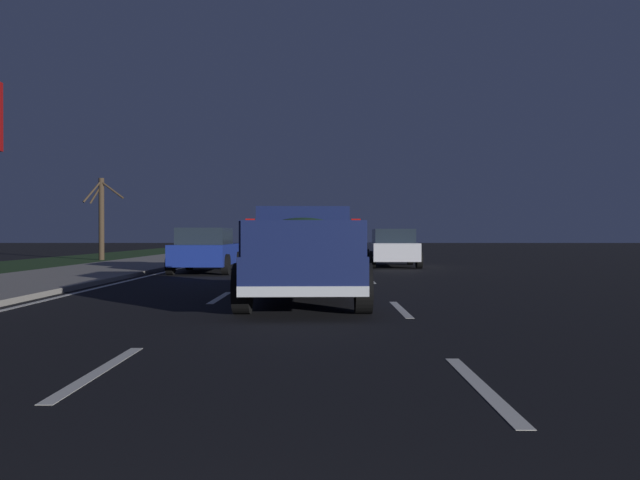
{
  "coord_description": "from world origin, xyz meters",
  "views": [
    {
      "loc": [
        -0.65,
        -0.39,
        1.31
      ],
      "look_at": [
        12.82,
        -0.33,
        1.19
      ],
      "focal_mm": 35.03,
      "sensor_mm": 36.0,
      "label": 1
    }
  ],
  "objects": [
    {
      "name": "ground",
      "position": [
        27.0,
        0.0,
        0.0
      ],
      "size": [
        144.0,
        144.0,
        0.0
      ],
      "primitive_type": "plane",
      "color": "black"
    },
    {
      "name": "sidewalk_shoulder",
      "position": [
        27.0,
        7.45,
        0.06
      ],
      "size": [
        108.0,
        4.0,
        0.12
      ],
      "primitive_type": "cube",
      "color": "gray",
      "rests_on": "ground"
    },
    {
      "name": "grass_verge",
      "position": [
        27.0,
        12.45,
        0.0
      ],
      "size": [
        108.0,
        6.0,
        0.01
      ],
      "primitive_type": "cube",
      "color": "#1E3819",
      "rests_on": "ground"
    },
    {
      "name": "lane_markings",
      "position": [
        30.57,
        3.03,
        0.0
      ],
      "size": [
        108.76,
        7.04,
        0.01
      ],
      "color": "silver",
      "rests_on": "ground"
    },
    {
      "name": "pickup_truck",
      "position": [
        11.49,
        0.0,
        0.98
      ],
      "size": [
        5.48,
        2.4,
        1.87
      ],
      "color": "#141E4C",
      "rests_on": "ground"
    },
    {
      "name": "sedan_white",
      "position": [
        24.97,
        -3.25,
        0.78
      ],
      "size": [
        4.44,
        2.1,
        1.54
      ],
      "color": "silver",
      "rests_on": "ground"
    },
    {
      "name": "sedan_blue",
      "position": [
        21.01,
        3.68,
        0.78
      ],
      "size": [
        4.42,
        2.05,
        1.54
      ],
      "color": "navy",
      "rests_on": "ground"
    },
    {
      "name": "sedan_black",
      "position": [
        39.56,
        0.09,
        0.78
      ],
      "size": [
        4.42,
        2.05,
        1.54
      ],
      "color": "black",
      "rests_on": "ground"
    },
    {
      "name": "bare_tree_far",
      "position": [
        31.53,
        11.08,
        2.28
      ],
      "size": [
        1.04,
        1.9,
        4.24
      ],
      "color": "#423323",
      "rests_on": "ground"
    }
  ]
}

